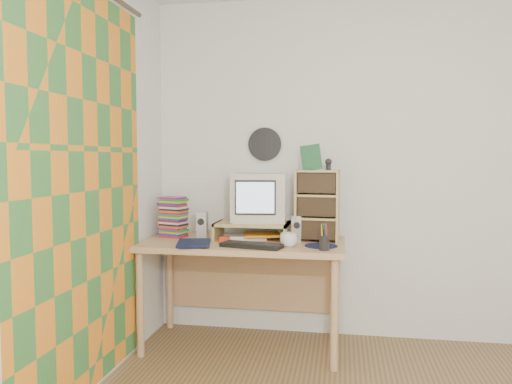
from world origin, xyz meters
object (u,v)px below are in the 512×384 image
at_px(desk, 244,258).
at_px(mug, 289,240).
at_px(cd_rack, 317,206).
at_px(keyboard, 251,245).
at_px(dvd_stack, 173,220).
at_px(crt_monitor, 259,198).
at_px(diary, 177,241).

height_order(desk, mug, mug).
distance_m(desk, cd_rack, 0.64).
distance_m(keyboard, cd_rack, 0.57).
bearing_deg(desk, dvd_stack, 175.18).
distance_m(desk, mug, 0.45).
xyz_separation_m(desk, cd_rack, (0.51, 0.03, 0.38)).
relative_size(crt_monitor, diary, 1.39).
bearing_deg(keyboard, dvd_stack, 165.64).
distance_m(mug, diary, 0.74).
bearing_deg(desk, mug, -34.25).
height_order(dvd_stack, mug, dvd_stack).
relative_size(keyboard, diary, 1.52).
xyz_separation_m(crt_monitor, diary, (-0.48, -0.39, -0.27)).
bearing_deg(diary, desk, 23.46).
xyz_separation_m(keyboard, mug, (0.24, 0.06, 0.03)).
height_order(keyboard, cd_rack, cd_rack).
relative_size(crt_monitor, keyboard, 0.91).
xyz_separation_m(dvd_stack, cd_rack, (1.05, -0.01, 0.12)).
height_order(cd_rack, diary, cd_rack).
bearing_deg(crt_monitor, keyboard, -94.38).
xyz_separation_m(crt_monitor, keyboard, (0.02, -0.38, -0.28)).
bearing_deg(mug, desk, 145.75).
xyz_separation_m(cd_rack, diary, (-0.90, -0.33, -0.22)).
xyz_separation_m(dvd_stack, mug, (0.88, -0.28, -0.08)).
distance_m(dvd_stack, diary, 0.39).
bearing_deg(cd_rack, keyboard, -137.14).
bearing_deg(dvd_stack, cd_rack, 15.03).
distance_m(crt_monitor, mug, 0.48).
height_order(cd_rack, mug, cd_rack).
xyz_separation_m(dvd_stack, diary, (0.15, -0.35, -0.10)).
height_order(crt_monitor, diary, crt_monitor).
bearing_deg(cd_rack, dvd_stack, -176.55).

